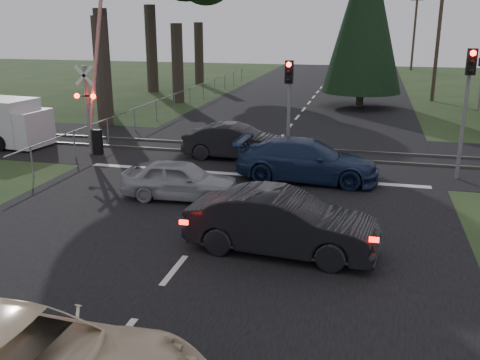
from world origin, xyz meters
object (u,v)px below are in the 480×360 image
(utility_pole_mid, at_px, (439,33))
(blue_sedan, at_px, (307,160))
(silver_car, at_px, (181,180))
(utility_pole_far, at_px, (415,28))
(dark_hatchback, at_px, (282,223))
(dark_car_far, at_px, (236,142))
(crossing_signal, at_px, (92,107))
(traffic_signal_right, at_px, (469,89))
(traffic_signal_center, at_px, (289,93))

(utility_pole_mid, xyz_separation_m, blue_sedan, (-6.38, -21.92, -3.98))
(blue_sedan, bearing_deg, silver_car, 131.11)
(utility_pole_far, bearing_deg, dark_hatchback, -96.65)
(blue_sedan, height_order, dark_car_far, blue_sedan)
(crossing_signal, distance_m, utility_pole_far, 47.96)
(utility_pole_mid, bearing_deg, utility_pole_far, 90.00)
(traffic_signal_right, xyz_separation_m, traffic_signal_center, (-6.55, 1.20, -0.51))
(silver_car, height_order, dark_car_far, dark_car_far)
(dark_hatchback, distance_m, silver_car, 5.16)
(utility_pole_far, relative_size, dark_car_far, 2.05)
(dark_hatchback, bearing_deg, dark_car_far, 26.18)
(crossing_signal, height_order, blue_sedan, crossing_signal)
(crossing_signal, relative_size, traffic_signal_center, 1.70)
(traffic_signal_right, relative_size, dark_hatchback, 0.99)
(utility_pole_far, height_order, dark_car_far, utility_pole_far)
(crossing_signal, distance_m, dark_car_far, 6.32)
(blue_sedan, distance_m, dark_car_far, 4.08)
(dark_car_far, bearing_deg, utility_pole_mid, -25.23)
(traffic_signal_center, xyz_separation_m, utility_pole_far, (7.50, 44.32, 1.92))
(traffic_signal_center, xyz_separation_m, silver_car, (-2.63, -5.68, -2.17))
(blue_sedan, bearing_deg, traffic_signal_center, 25.07)
(crossing_signal, distance_m, silver_car, 7.54)
(utility_pole_mid, bearing_deg, traffic_signal_right, -92.66)
(crossing_signal, relative_size, silver_car, 1.85)
(crossing_signal, bearing_deg, dark_car_far, 6.86)
(traffic_signal_center, xyz_separation_m, utility_pole_mid, (7.50, 19.32, 1.92))
(utility_pole_mid, height_order, utility_pole_far, same)
(utility_pole_mid, distance_m, dark_hatchback, 29.32)
(traffic_signal_right, bearing_deg, dark_car_far, 173.11)
(dark_hatchback, bearing_deg, silver_car, 54.30)
(traffic_signal_center, relative_size, dark_car_far, 0.93)
(dark_hatchback, xyz_separation_m, silver_car, (-3.90, 3.38, -0.14))
(traffic_signal_center, bearing_deg, blue_sedan, -66.62)
(traffic_signal_right, distance_m, utility_pole_far, 45.56)
(traffic_signal_center, distance_m, silver_car, 6.62)
(dark_hatchback, height_order, blue_sedan, dark_hatchback)
(traffic_signal_center, relative_size, dark_hatchback, 0.86)
(utility_pole_mid, bearing_deg, silver_car, -112.05)
(traffic_signal_right, bearing_deg, traffic_signal_center, 169.59)
(traffic_signal_right, distance_m, traffic_signal_center, 6.68)
(traffic_signal_center, bearing_deg, crossing_signal, -173.85)
(traffic_signal_right, distance_m, blue_sedan, 6.16)
(traffic_signal_right, bearing_deg, dark_hatchback, -123.88)
(dark_car_far, bearing_deg, dark_hatchback, -157.91)
(traffic_signal_center, bearing_deg, dark_hatchback, -81.99)
(utility_pole_mid, relative_size, silver_car, 2.40)
(traffic_signal_right, xyz_separation_m, utility_pole_far, (0.95, 45.53, 1.41))
(traffic_signal_center, bearing_deg, utility_pole_mid, 68.79)
(utility_pole_mid, height_order, dark_car_far, utility_pole_mid)
(crossing_signal, bearing_deg, utility_pole_mid, 52.03)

